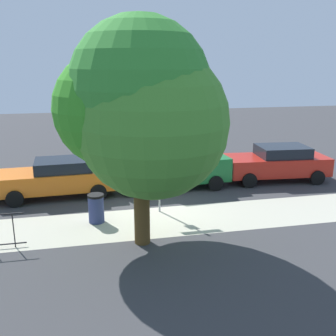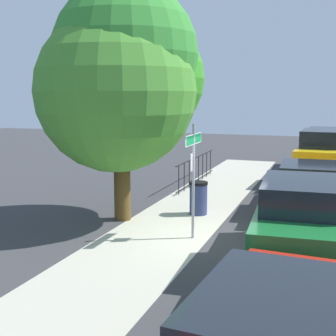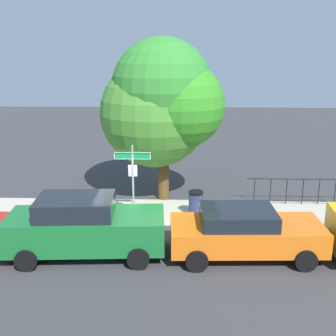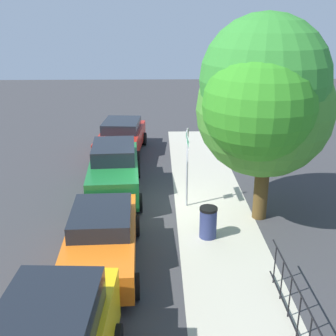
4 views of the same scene
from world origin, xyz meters
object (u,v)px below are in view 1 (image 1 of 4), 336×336
(shade_tree, at_px, (142,110))
(car_green, at_px, (175,166))
(street_sign, at_px, (159,160))
(car_red, at_px, (277,162))
(car_orange, at_px, (58,177))
(trash_bin, at_px, (96,208))

(shade_tree, distance_m, car_green, 6.06)
(street_sign, xyz_separation_m, car_red, (-5.98, -2.76, -1.10))
(shade_tree, bearing_deg, car_red, -144.19)
(street_sign, bearing_deg, shade_tree, 67.93)
(car_orange, relative_size, trash_bin, 4.69)
(street_sign, relative_size, car_green, 0.60)
(car_red, height_order, car_orange, car_red)
(car_green, height_order, trash_bin, car_green)
(car_orange, height_order, trash_bin, car_orange)
(street_sign, distance_m, car_green, 3.05)
(street_sign, height_order, shade_tree, shade_tree)
(shade_tree, height_order, car_orange, shade_tree)
(car_red, distance_m, trash_bin, 8.87)
(shade_tree, bearing_deg, car_green, -113.14)
(street_sign, xyz_separation_m, car_green, (-1.18, -2.64, -0.98))
(car_red, distance_m, car_green, 4.80)
(car_red, height_order, trash_bin, car_red)
(car_green, distance_m, trash_bin, 4.68)
(street_sign, bearing_deg, car_red, -155.25)
(car_orange, bearing_deg, car_green, 178.99)
(shade_tree, height_order, car_green, shade_tree)
(shade_tree, xyz_separation_m, car_orange, (2.73, -4.74, -3.15))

